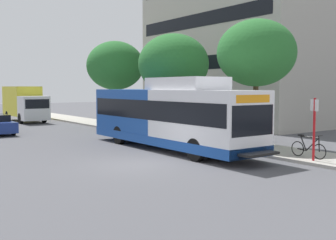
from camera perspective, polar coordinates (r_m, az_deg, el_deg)
ground_plane at (r=24.43m, az=-13.77°, el=-3.11°), size 120.00×120.00×0.00m
sidewalk_curb at (r=26.14m, az=2.32°, el=-2.34°), size 3.00×56.00×0.14m
transit_bus at (r=21.34m, az=0.23°, el=0.53°), size 2.58×12.25×3.65m
bus_stop_sign_pole at (r=18.24m, az=19.31°, el=-0.57°), size 0.10×0.36×2.60m
bicycle_parked at (r=19.05m, az=18.59°, el=-3.64°), size 0.52×1.76×1.02m
street_tree_near_stop at (r=22.73m, az=11.96°, el=8.91°), size 4.16×4.16×6.61m
street_tree_mid_block at (r=28.05m, az=0.76°, el=7.64°), size 4.71×4.71×6.59m
street_tree_far_block at (r=34.90m, az=-7.20°, el=7.37°), size 4.70×4.70×6.81m
box_truck_background at (r=40.91m, az=-18.97°, el=2.24°), size 2.32×7.01×3.25m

